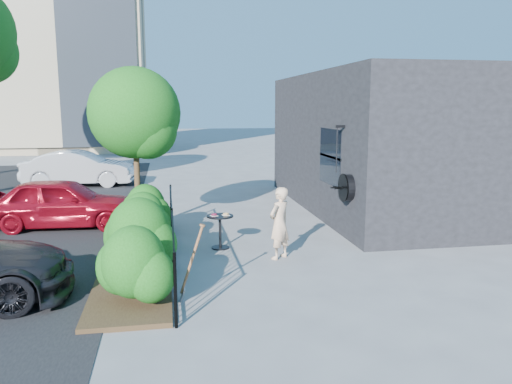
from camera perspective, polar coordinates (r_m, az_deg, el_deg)
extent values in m
plane|color=gray|center=(10.23, -0.93, -7.61)|extent=(120.00, 120.00, 0.00)
cube|color=black|center=(15.84, 16.43, 5.55)|extent=(6.00, 9.00, 4.00)
cube|color=black|center=(12.77, 8.51, 4.02)|extent=(0.04, 1.60, 1.40)
cube|color=black|center=(12.77, 8.53, 4.02)|extent=(0.05, 1.70, 0.06)
cylinder|color=black|center=(11.41, 10.40, 0.50)|extent=(0.18, 0.60, 0.60)
cylinder|color=black|center=(11.38, 9.93, 0.48)|extent=(0.03, 0.64, 0.64)
cube|color=black|center=(11.74, 9.65, 7.40)|extent=(0.25, 0.06, 0.06)
cylinder|color=black|center=(11.74, 9.21, 4.73)|extent=(0.02, 0.02, 1.05)
cylinder|color=black|center=(7.10, -9.20, -11.05)|extent=(0.05, 0.05, 1.10)
cylinder|color=black|center=(9.96, -9.52, -4.94)|extent=(0.05, 0.05, 1.10)
cylinder|color=black|center=(12.89, -9.69, -1.58)|extent=(0.05, 0.05, 1.10)
cube|color=black|center=(9.85, -9.60, -2.07)|extent=(0.03, 6.00, 0.03)
cube|color=black|center=(10.09, -9.45, -7.42)|extent=(0.03, 6.00, 0.03)
cylinder|color=black|center=(7.19, -9.22, -10.77)|extent=(0.02, 0.02, 1.04)
cylinder|color=black|center=(7.38, -9.24, -10.22)|extent=(0.02, 0.02, 1.04)
cylinder|color=black|center=(7.57, -9.27, -9.71)|extent=(0.02, 0.02, 1.04)
cylinder|color=black|center=(7.76, -9.30, -9.22)|extent=(0.02, 0.02, 1.04)
cylinder|color=black|center=(7.95, -9.32, -8.75)|extent=(0.02, 0.02, 1.04)
cylinder|color=black|center=(8.14, -9.34, -8.31)|extent=(0.02, 0.02, 1.04)
cylinder|color=black|center=(8.33, -9.37, -7.89)|extent=(0.02, 0.02, 1.04)
cylinder|color=black|center=(8.52, -9.39, -7.48)|extent=(0.02, 0.02, 1.04)
cylinder|color=black|center=(8.71, -9.41, -7.09)|extent=(0.02, 0.02, 1.04)
cylinder|color=black|center=(8.90, -9.43, -6.72)|extent=(0.02, 0.02, 1.04)
cylinder|color=black|center=(9.09, -9.45, -6.37)|extent=(0.02, 0.02, 1.04)
cylinder|color=black|center=(9.29, -9.46, -6.03)|extent=(0.02, 0.02, 1.04)
cylinder|color=black|center=(9.48, -9.48, -5.70)|extent=(0.02, 0.02, 1.04)
cylinder|color=black|center=(9.67, -9.50, -5.39)|extent=(0.02, 0.02, 1.04)
cylinder|color=black|center=(9.87, -9.51, -5.09)|extent=(0.02, 0.02, 1.04)
cylinder|color=black|center=(10.06, -9.53, -4.80)|extent=(0.02, 0.02, 1.04)
cylinder|color=black|center=(10.25, -9.54, -4.52)|extent=(0.02, 0.02, 1.04)
cylinder|color=black|center=(10.45, -9.55, -4.25)|extent=(0.02, 0.02, 1.04)
cylinder|color=black|center=(10.64, -9.57, -3.99)|extent=(0.02, 0.02, 1.04)
cylinder|color=black|center=(10.84, -9.58, -3.74)|extent=(0.02, 0.02, 1.04)
cylinder|color=black|center=(11.03, -9.59, -3.50)|extent=(0.02, 0.02, 1.04)
cylinder|color=black|center=(11.23, -9.60, -3.27)|extent=(0.02, 0.02, 1.04)
cylinder|color=black|center=(11.42, -9.62, -3.05)|extent=(0.02, 0.02, 1.04)
cylinder|color=black|center=(11.62, -9.63, -2.83)|extent=(0.02, 0.02, 1.04)
cylinder|color=black|center=(11.81, -9.64, -2.62)|extent=(0.02, 0.02, 1.04)
cylinder|color=black|center=(12.01, -9.65, -2.42)|extent=(0.02, 0.02, 1.04)
cylinder|color=black|center=(12.20, -9.66, -2.22)|extent=(0.02, 0.02, 1.04)
cylinder|color=black|center=(12.40, -9.67, -2.03)|extent=(0.02, 0.02, 1.04)
cylinder|color=black|center=(12.59, -9.68, -1.85)|extent=(0.02, 0.02, 1.04)
cylinder|color=black|center=(12.79, -9.69, -1.67)|extent=(0.02, 0.02, 1.04)
cube|color=#382616|center=(10.12, -13.44, -7.84)|extent=(1.30, 6.00, 0.08)
ellipsoid|color=#185313|center=(7.83, -13.78, -8.06)|extent=(1.10, 1.10, 1.24)
ellipsoid|color=#185313|center=(9.36, -13.19, -5.08)|extent=(1.10, 1.10, 1.24)
ellipsoid|color=#185313|center=(10.82, -12.79, -3.06)|extent=(1.10, 1.10, 1.24)
ellipsoid|color=#185313|center=(12.18, -12.50, -1.62)|extent=(1.10, 1.10, 1.24)
cylinder|color=#3F2B19|center=(12.60, -13.41, 1.03)|extent=(0.14, 0.14, 2.40)
sphere|color=#185313|center=(12.47, -13.71, 8.50)|extent=(2.20, 2.20, 2.20)
sphere|color=#185313|center=(12.26, -12.29, 7.00)|extent=(1.43, 1.43, 1.43)
cylinder|color=black|center=(10.80, -4.13, -2.77)|extent=(0.58, 0.58, 0.03)
cylinder|color=black|center=(10.88, -4.11, -4.61)|extent=(0.06, 0.06, 0.70)
cylinder|color=black|center=(10.97, -4.09, -6.35)|extent=(0.39, 0.39, 0.03)
cube|color=white|center=(10.77, -4.80, -2.71)|extent=(0.18, 0.18, 0.01)
cube|color=white|center=(10.81, -3.46, -2.65)|extent=(0.18, 0.18, 0.01)
torus|color=#520D15|center=(10.77, -4.80, -2.59)|extent=(0.13, 0.13, 0.04)
torus|color=tan|center=(10.81, -3.46, -2.52)|extent=(0.13, 0.13, 0.04)
imported|color=#DDB28F|center=(10.07, 2.70, -3.57)|extent=(0.64, 0.61, 1.47)
cylinder|color=brown|center=(7.98, -7.33, -7.64)|extent=(0.40, 0.04, 1.11)
cube|color=gray|center=(8.17, -8.42, -11.64)|extent=(0.10, 0.17, 0.23)
cylinder|color=brown|center=(7.84, -6.13, -3.80)|extent=(0.10, 0.09, 0.06)
imported|color=maroon|center=(13.60, -21.29, -1.14)|extent=(3.83, 1.72, 1.28)
imported|color=#B9B9BE|center=(20.51, -19.55, 2.57)|extent=(4.27, 1.80, 1.37)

